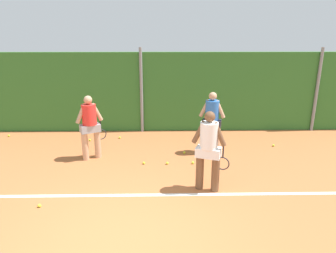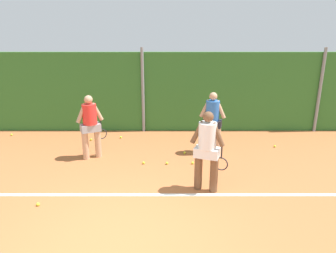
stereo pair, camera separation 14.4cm
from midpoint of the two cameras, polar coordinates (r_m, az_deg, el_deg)
ground_plane at (r=6.47m, az=-6.73°, el=-11.87°), size 30.82×30.82×0.00m
hedge_fence_backdrop at (r=10.06m, az=-4.23°, el=6.52°), size 20.03×0.25×2.61m
fence_post_center at (r=9.88m, az=-4.31°, el=6.78°), size 0.10×0.10×2.76m
fence_post_right at (r=11.06m, az=27.29°, el=6.04°), size 0.10×0.10×2.76m
court_baseline_paint at (r=6.29m, az=-6.95°, el=-12.75°), size 14.64×0.10×0.01m
player_foreground_near at (r=6.10m, az=8.20°, el=-3.97°), size 0.77×0.45×1.69m
player_midcourt at (r=7.92m, az=-13.97°, el=0.52°), size 0.69×0.49×1.68m
player_backcourt_far at (r=8.13m, az=8.98°, el=1.30°), size 0.69×0.42×1.69m
tennis_ball_0 at (r=9.54m, az=-13.93°, el=-2.41°), size 0.07×0.07×0.07m
tennis_ball_1 at (r=8.26m, az=3.73°, el=-4.98°), size 0.07×0.07×0.07m
tennis_ball_3 at (r=9.56m, az=-8.47°, el=-2.04°), size 0.07×0.07×0.07m
tennis_ball_4 at (r=7.63m, az=-4.05°, el=-6.89°), size 0.07×0.07×0.07m
tennis_ball_6 at (r=9.27m, az=20.10°, el=-3.54°), size 0.07×0.07×0.07m
tennis_ball_7 at (r=7.59m, az=0.40°, el=-6.98°), size 0.07×0.07×0.07m
tennis_ball_9 at (r=7.64m, az=5.31°, el=-6.90°), size 0.07×0.07×0.07m
tennis_ball_10 at (r=10.91m, az=-27.20°, el=-1.39°), size 0.07×0.07×0.07m
tennis_ball_11 at (r=6.35m, az=-22.80°, el=-13.46°), size 0.07×0.07×0.07m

